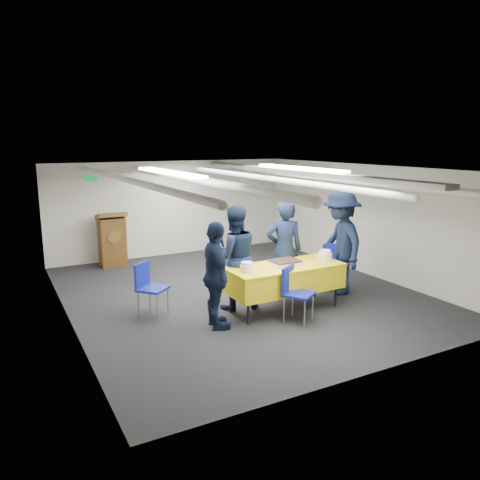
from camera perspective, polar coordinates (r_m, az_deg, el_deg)
name	(u,v)px	position (r m, az deg, el deg)	size (l,w,h in m)	color
ground	(239,293)	(8.78, -0.16, -6.43)	(7.00, 7.00, 0.00)	black
room_shell	(233,193)	(8.79, -0.89, 5.70)	(6.00, 7.00, 2.30)	beige
serving_table	(285,277)	(7.80, 5.46, -4.57)	(1.95, 0.82, 0.77)	black
sheet_cake	(285,262)	(7.75, 5.51, -2.73)	(0.49, 0.38, 0.09)	white
plate_stack_left	(247,267)	(7.30, 0.84, -3.35)	(0.21, 0.21, 0.16)	white
plate_stack_right	(325,256)	(8.13, 10.34, -1.87)	(0.23, 0.23, 0.18)	white
podium	(112,239)	(10.87, -15.33, 0.10)	(0.62, 0.53, 1.25)	brown
chair_near	(294,288)	(7.35, 6.58, -5.86)	(0.58, 0.58, 0.87)	gray
chair_right	(332,262)	(8.98, 11.18, -2.70)	(0.56, 0.56, 0.87)	gray
chair_left	(148,283)	(7.69, -11.15, -5.20)	(0.59, 0.59, 0.87)	gray
sailor_a	(284,250)	(8.28, 5.41, -1.25)	(0.65, 0.42, 1.77)	black
sailor_b	(234,257)	(7.77, -0.75, -2.12)	(0.85, 0.67, 1.76)	black
sailor_c	(216,276)	(6.96, -2.93, -4.36)	(0.96, 0.40, 1.63)	black
sailor_d	(340,243)	(8.73, 12.14, -0.32)	(1.23, 0.71, 1.91)	black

